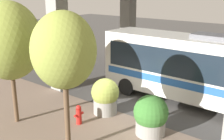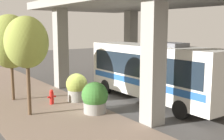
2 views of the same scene
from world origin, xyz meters
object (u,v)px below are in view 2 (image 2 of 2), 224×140
(planter_middle, at_px, (95,98))
(street_tree_far, at_px, (27,43))
(planter_front, at_px, (77,87))
(street_tree_near, at_px, (10,42))
(bus, at_px, (153,70))
(fire_hydrant, at_px, (52,97))

(planter_middle, height_order, street_tree_far, street_tree_far)
(planter_front, bearing_deg, street_tree_near, 141.41)
(bus, height_order, street_tree_near, street_tree_near)
(planter_front, relative_size, street_tree_near, 0.33)
(street_tree_far, bearing_deg, street_tree_near, 87.29)
(planter_front, distance_m, planter_middle, 2.87)
(planter_middle, distance_m, street_tree_far, 4.70)
(fire_hydrant, distance_m, street_tree_near, 4.47)
(bus, height_order, street_tree_far, street_tree_far)
(planter_front, bearing_deg, bus, -36.93)
(bus, distance_m, street_tree_near, 9.25)
(bus, bearing_deg, street_tree_near, 142.30)
(planter_front, bearing_deg, planter_middle, -97.53)
(fire_hydrant, relative_size, planter_front, 0.52)
(fire_hydrant, height_order, street_tree_near, street_tree_near)
(bus, relative_size, planter_middle, 5.88)
(street_tree_far, bearing_deg, bus, -13.82)
(bus, bearing_deg, fire_hydrant, 150.74)
(planter_middle, relative_size, street_tree_near, 0.32)
(bus, distance_m, planter_middle, 4.44)
(fire_hydrant, bearing_deg, planter_middle, -67.08)
(planter_front, height_order, planter_middle, planter_front)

